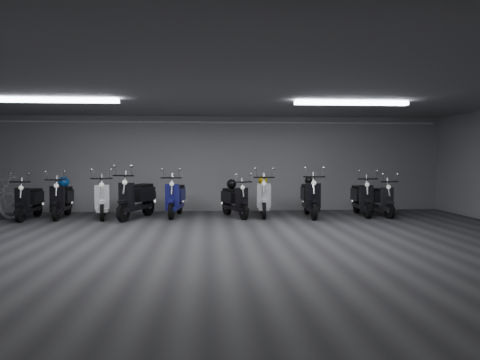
{
  "coord_description": "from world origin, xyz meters",
  "views": [
    {
      "loc": [
        -0.01,
        -8.23,
        1.61
      ],
      "look_at": [
        0.76,
        2.5,
        1.05
      ],
      "focal_mm": 33.44,
      "sensor_mm": 36.0,
      "label": 1
    }
  ],
  "objects": [
    {
      "name": "floor",
      "position": [
        0.0,
        0.0,
        -0.01
      ],
      "size": [
        14.0,
        10.0,
        0.01
      ],
      "primitive_type": "cube",
      "color": "#373739",
      "rests_on": "ground"
    },
    {
      "name": "ceiling",
      "position": [
        0.0,
        0.0,
        2.8
      ],
      "size": [
        14.0,
        10.0,
        0.01
      ],
      "primitive_type": "cube",
      "color": "slate",
      "rests_on": "ground"
    },
    {
      "name": "back_wall",
      "position": [
        0.0,
        5.0,
        1.4
      ],
      "size": [
        14.0,
        0.01,
        2.8
      ],
      "primitive_type": "cube",
      "color": "gray",
      "rests_on": "ground"
    },
    {
      "name": "front_wall",
      "position": [
        0.0,
        -5.0,
        1.4
      ],
      "size": [
        14.0,
        0.01,
        2.8
      ],
      "primitive_type": "cube",
      "color": "gray",
      "rests_on": "ground"
    },
    {
      "name": "fluor_strip_left",
      "position": [
        -3.0,
        1.0,
        2.74
      ],
      "size": [
        2.4,
        0.18,
        0.08
      ],
      "primitive_type": "cube",
      "color": "white",
      "rests_on": "ceiling"
    },
    {
      "name": "fluor_strip_right",
      "position": [
        3.0,
        1.0,
        2.74
      ],
      "size": [
        2.4,
        0.18,
        0.08
      ],
      "primitive_type": "cube",
      "color": "white",
      "rests_on": "ceiling"
    },
    {
      "name": "conduit",
      "position": [
        0.0,
        4.92,
        2.62
      ],
      "size": [
        13.6,
        0.05,
        0.05
      ],
      "primitive_type": "cylinder",
      "rotation": [
        0.0,
        1.57,
        0.0
      ],
      "color": "white",
      "rests_on": "back_wall"
    },
    {
      "name": "scooter_0",
      "position": [
        -4.59,
        3.53,
        0.62
      ],
      "size": [
        0.56,
        1.66,
        1.24
      ],
      "primitive_type": null,
      "rotation": [
        0.0,
        0.0,
        0.0
      ],
      "color": "black",
      "rests_on": "floor"
    },
    {
      "name": "scooter_1",
      "position": [
        -3.83,
        3.71,
        0.64
      ],
      "size": [
        0.68,
        1.76,
        1.29
      ],
      "primitive_type": null,
      "rotation": [
        0.0,
        0.0,
        0.06
      ],
      "color": "black",
      "rests_on": "floor"
    },
    {
      "name": "scooter_2",
      "position": [
        -2.77,
        3.64,
        0.66
      ],
      "size": [
        0.94,
        1.87,
        1.33
      ],
      "primitive_type": null,
      "rotation": [
        0.0,
        0.0,
        0.2
      ],
      "color": "white",
      "rests_on": "floor"
    },
    {
      "name": "scooter_3",
      "position": [
        -1.87,
        3.47,
        0.71
      ],
      "size": [
        1.27,
        2.02,
        1.43
      ],
      "primitive_type": null,
      "rotation": [
        0.0,
        0.0,
        -0.36
      ],
      "color": "black",
      "rests_on": "floor"
    },
    {
      "name": "scooter_4",
      "position": [
        -0.88,
        3.79,
        0.67
      ],
      "size": [
        0.79,
        1.85,
        1.33
      ],
      "primitive_type": null,
      "rotation": [
        0.0,
        0.0,
        -0.11
      ],
      "color": "navy",
      "rests_on": "floor"
    },
    {
      "name": "scooter_5",
      "position": [
        0.71,
        3.56,
        0.6
      ],
      "size": [
        1.08,
        1.7,
        1.2
      ],
      "primitive_type": null,
      "rotation": [
        0.0,
        0.0,
        0.37
      ],
      "color": "black",
      "rests_on": "floor"
    },
    {
      "name": "scooter_6",
      "position": [
        1.48,
        3.72,
        0.67
      ],
      "size": [
        0.76,
        1.85,
        1.34
      ],
      "primitive_type": null,
      "rotation": [
        0.0,
        0.0,
        -0.09
      ],
      "color": "silver",
      "rests_on": "floor"
    },
    {
      "name": "scooter_7",
      "position": [
        2.71,
        3.44,
        0.69
      ],
      "size": [
        0.75,
        1.89,
        1.38
      ],
      "primitive_type": null,
      "rotation": [
        0.0,
        0.0,
        -0.07
      ],
      "color": "black",
      "rests_on": "floor"
    },
    {
      "name": "scooter_8",
      "position": [
        4.17,
        3.6,
        0.64
      ],
      "size": [
        0.72,
        1.77,
        1.29
      ],
      "primitive_type": null,
      "rotation": [
        0.0,
        0.0,
        -0.08
      ],
      "color": "black",
      "rests_on": "floor"
    },
    {
      "name": "scooter_9",
      "position": [
        4.61,
        3.49,
        0.6
      ],
      "size": [
        0.76,
        1.67,
        1.2
      ],
      "primitive_type": null,
      "rotation": [
        0.0,
        0.0,
        0.14
      ],
      "color": "black",
      "rests_on": "floor"
    },
    {
      "name": "helmet_0",
      "position": [
        -3.84,
        3.94,
        0.94
      ],
      "size": [
        0.28,
        0.28,
        0.28
      ],
      "primitive_type": "sphere",
      "color": "#0D4296",
      "rests_on": "scooter_1"
    },
    {
      "name": "helmet_1",
      "position": [
        2.73,
        3.7,
        0.97
      ],
      "size": [
        0.23,
        0.23,
        0.23
      ],
      "primitive_type": "sphere",
      "color": "black",
      "rests_on": "scooter_7"
    },
    {
      "name": "helmet_2",
      "position": [
        0.63,
        3.77,
        0.87
      ],
      "size": [
        0.26,
        0.26,
        0.26
      ],
      "primitive_type": "sphere",
      "color": "black",
      "rests_on": "scooter_5"
    },
    {
      "name": "helmet_3",
      "position": [
        1.5,
        3.96,
        0.96
      ],
      "size": [
        0.25,
        0.25,
        0.25
      ],
      "primitive_type": "sphere",
      "color": "#BDA10B",
      "rests_on": "scooter_6"
    }
  ]
}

